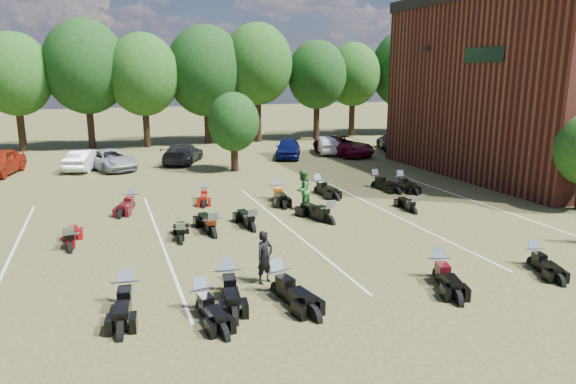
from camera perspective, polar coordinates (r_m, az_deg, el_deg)
name	(u,v)px	position (r m, az deg, el deg)	size (l,w,h in m)	color
ground	(390,241)	(19.47, 11.29, -5.38)	(160.00, 160.00, 0.00)	brown
car_1	(85,160)	(35.26, -21.60, 3.36)	(1.39, 3.98, 1.31)	silver
car_2	(111,160)	(34.79, -19.12, 3.41)	(2.13, 4.63, 1.29)	#9A9EA2
car_3	(183,153)	(36.02, -11.61, 4.24)	(1.90, 4.68, 1.36)	black
car_4	(288,148)	(37.47, 0.01, 4.91)	(1.69, 4.21, 1.43)	#0C1355
car_5	(327,145)	(39.64, 4.34, 5.26)	(1.42, 4.08, 1.35)	silver
car_6	(344,146)	(38.86, 6.25, 5.13)	(2.38, 5.17, 1.44)	#60051B
car_7	(391,141)	(42.49, 11.42, 5.55)	(1.83, 4.51, 1.31)	#343439
person_black	(265,257)	(15.23, -2.59, -7.25)	(0.58, 0.38, 1.60)	black
person_green	(303,190)	(23.19, 1.62, 0.22)	(0.89, 0.69, 1.83)	#2A712C
motorcycle_0	(202,310)	(14.03, -9.55, -12.84)	(0.70, 2.19, 1.22)	black
motorcycle_1	(127,304)	(14.81, -17.45, -11.84)	(0.77, 2.41, 1.34)	black
motorcycle_2	(228,292)	(14.97, -6.63, -11.01)	(0.77, 2.43, 1.35)	black
motorcycle_3	(278,294)	(14.80, -1.07, -11.22)	(0.79, 2.47, 1.37)	black
motorcycle_4	(533,265)	(18.57, 25.54, -7.38)	(0.66, 2.07, 1.16)	black
motorcycle_5	(438,278)	(16.45, 16.30, -9.20)	(0.75, 2.35, 1.31)	black
motorcycle_7	(71,251)	(19.63, -22.98, -6.04)	(0.73, 2.29, 1.27)	maroon
motorcycle_8	(213,236)	(19.84, -8.30, -4.90)	(0.79, 2.47, 1.37)	black
motorcycle_9	(181,243)	(19.30, -11.77, -5.56)	(0.64, 2.01, 1.12)	black
motorcycle_10	(252,230)	(20.40, -3.99, -4.29)	(0.73, 2.29, 1.28)	black
motorcycle_11	(329,223)	(21.34, 4.53, -3.50)	(0.80, 2.51, 1.40)	black
motorcycle_12	(413,213)	(23.48, 13.77, -2.29)	(0.64, 2.01, 1.12)	black
motorcycle_14	(132,208)	(24.78, -16.96, -1.68)	(0.73, 2.29, 1.28)	#410911
motorcycle_15	(205,199)	(25.62, -9.24, -0.79)	(0.68, 2.13, 1.19)	maroon
motorcycle_17	(277,199)	(25.33, -1.29, -0.78)	(0.80, 2.51, 1.40)	black
motorcycle_18	(318,192)	(26.73, 3.36, -0.05)	(0.77, 2.42, 1.35)	black
motorcycle_19	(376,187)	(28.30, 9.72, 0.52)	(0.77, 2.42, 1.35)	black
motorcycle_20	(400,188)	(28.45, 12.36, 0.47)	(0.74, 2.33, 1.30)	black
tree_line	(205,70)	(45.56, -9.15, 13.28)	(56.00, 6.00, 9.79)	black
young_tree_midfield	(234,122)	(32.30, -6.06, 7.75)	(3.20, 3.20, 4.70)	black
parking_lines	(287,227)	(20.80, -0.13, -3.88)	(20.10, 14.00, 0.01)	silver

